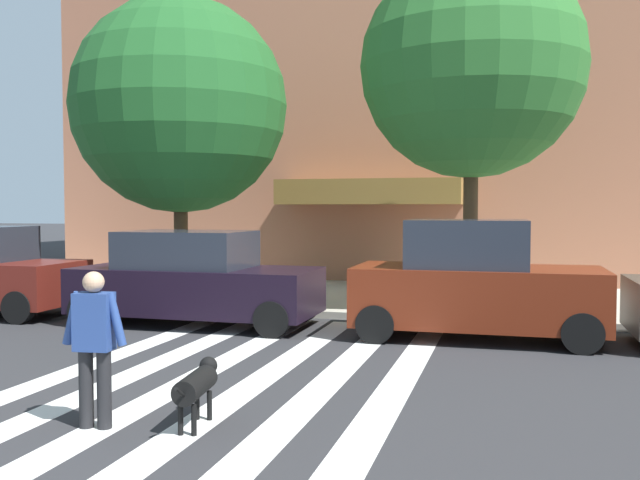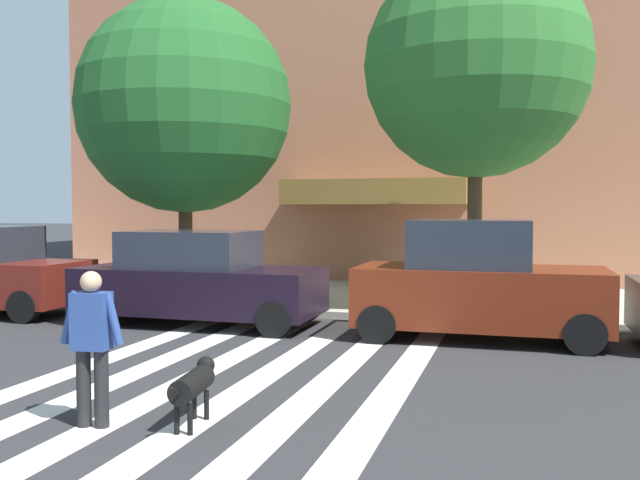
# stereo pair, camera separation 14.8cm
# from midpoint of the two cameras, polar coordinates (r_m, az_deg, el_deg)

# --- Properties ---
(ground_plane) EXTENTS (160.00, 160.00, 0.00)m
(ground_plane) POSITION_cam_midpoint_polar(r_m,az_deg,el_deg) (8.88, -17.16, -12.42)
(ground_plane) COLOR #2B2B2D
(sidewalk_far) EXTENTS (80.00, 6.00, 0.15)m
(sidewalk_far) POSITION_cam_midpoint_polar(r_m,az_deg,el_deg) (17.33, -0.17, -4.68)
(sidewalk_far) COLOR #B2AE9F
(sidewalk_far) RESTS_ON ground_plane
(crosswalk_stripes) EXTENTS (4.95, 12.10, 0.01)m
(crosswalk_stripes) POSITION_cam_midpoint_polar(r_m,az_deg,el_deg) (8.42, -11.54, -13.16)
(crosswalk_stripes) COLOR silver
(crosswalk_stripes) RESTS_ON ground_plane
(parked_car_behind_first) EXTENTS (4.77, 2.01, 1.84)m
(parked_car_behind_first) POSITION_cam_midpoint_polar(r_m,az_deg,el_deg) (13.68, -10.77, -3.29)
(parked_car_behind_first) COLOR black
(parked_car_behind_first) RESTS_ON ground_plane
(parked_car_third_in_line) EXTENTS (4.27, 2.01, 2.09)m
(parked_car_third_in_line) POSITION_cam_midpoint_polar(r_m,az_deg,el_deg) (12.28, 12.44, -3.57)
(parked_car_third_in_line) COLOR #63200F
(parked_car_third_in_line) RESTS_ON ground_plane
(street_tree_nearest) EXTENTS (4.96, 4.96, 7.00)m
(street_tree_nearest) POSITION_cam_midpoint_polar(r_m,az_deg,el_deg) (16.45, -11.87, 10.88)
(street_tree_nearest) COLOR #4C3823
(street_tree_nearest) RESTS_ON sidewalk_far
(street_tree_middle) EXTENTS (4.71, 4.71, 7.49)m
(street_tree_middle) POSITION_cam_midpoint_polar(r_m,az_deg,el_deg) (15.17, 12.27, 13.93)
(street_tree_middle) COLOR #4C3823
(street_tree_middle) RESTS_ON sidewalk_far
(pedestrian_dog_walker) EXTENTS (0.71, 0.29, 1.64)m
(pedestrian_dog_walker) POSITION_cam_midpoint_polar(r_m,az_deg,el_deg) (7.55, -18.83, -7.90)
(pedestrian_dog_walker) COLOR black
(pedestrian_dog_walker) RESTS_ON ground_plane
(dog_on_leash) EXTENTS (0.35, 1.14, 0.65)m
(dog_on_leash) POSITION_cam_midpoint_polar(r_m,az_deg,el_deg) (7.46, -10.79, -11.72)
(dog_on_leash) COLOR black
(dog_on_leash) RESTS_ON ground_plane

